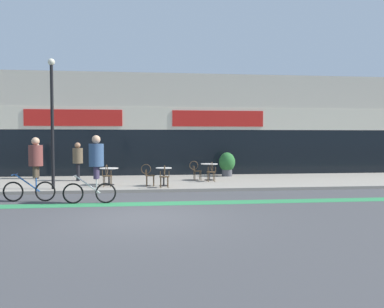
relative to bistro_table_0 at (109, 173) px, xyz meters
The scene contains 18 objects.
ground_plane 6.30m from the bistro_table_0, 75.35° to the right, with size 120.00×120.00×0.00m, color #424244.
sidewalk_slab 2.06m from the bistro_table_0, 36.79° to the left, with size 40.00×5.50×0.12m, color gray.
storefront_facade 6.46m from the bistro_table_0, 74.96° to the left, with size 40.00×4.06×5.50m.
bike_lane_stripe 4.38m from the bistro_table_0, 68.53° to the right, with size 36.00×0.70×0.01m, color #2D844C.
bistro_table_0 is the anchor object (origin of this frame).
bistro_table_1 2.34m from the bistro_table_0, 14.22° to the right, with size 0.65×0.65×0.75m.
bistro_table_2 4.62m from the bistro_table_0, 16.05° to the left, with size 0.79×0.79×0.77m.
cafe_chair_0_near 0.63m from the bistro_table_0, 90.47° to the right, with size 0.43×0.59×0.90m.
cafe_chair_1_near 2.57m from the bistro_table_0, 27.87° to the right, with size 0.42×0.58×0.90m.
cafe_chair_1_side 1.73m from the bistro_table_0, 19.06° to the right, with size 0.59×0.44×0.90m.
cafe_chair_2_near 4.49m from the bistro_table_0, ahead, with size 0.42×0.58×0.90m.
cafe_chair_2_side 4.02m from the bistro_table_0, 18.45° to the left, with size 0.59×0.42×0.90m.
planter_pot 6.42m from the bistro_table_0, 28.25° to the left, with size 0.83×0.83×1.22m.
lamp_post 3.27m from the bistro_table_0, 152.85° to the right, with size 0.26×0.26×4.98m.
cyclist_0 3.82m from the bistro_table_0, 123.04° to the right, with size 1.69×0.50×2.10m.
cyclist_1 3.81m from the bistro_table_0, 90.40° to the right, with size 1.68×0.49×2.17m.
pedestrian_near_end 4.73m from the bistro_table_0, 142.41° to the left, with size 0.52×0.52×1.72m.
pedestrian_far_end 2.42m from the bistro_table_0, 132.28° to the left, with size 0.53×0.53×1.76m.
Camera 1 is at (0.13, -9.78, 2.08)m, focal length 35.00 mm.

